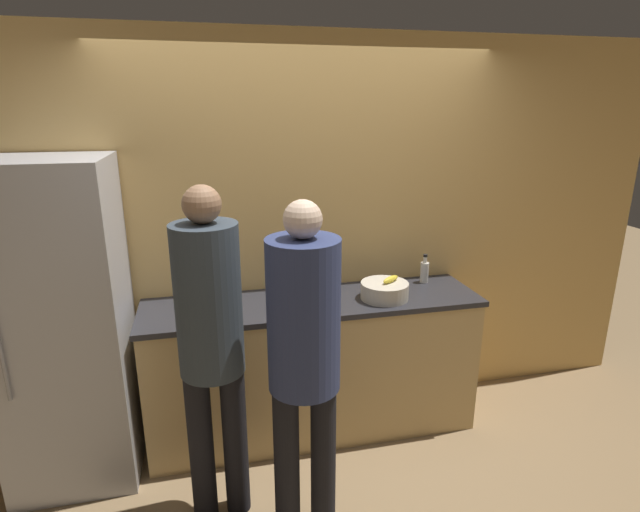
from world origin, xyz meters
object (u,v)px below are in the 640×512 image
Objects in this scene: bottle_clear at (424,271)px; person_left at (211,335)px; refrigerator at (64,326)px; cup_yellow at (320,295)px; person_center at (304,348)px; bottle_dark at (316,298)px; utensil_crock at (193,296)px; fruit_bowl at (385,290)px.

person_left is at bearing -152.80° from bottle_clear.
refrigerator is 0.99m from person_left.
cup_yellow is at bearing 40.31° from person_left.
person_center is 0.69m from bottle_dark.
bottle_dark is 0.15m from cup_yellow.
utensil_crock reaches higher than cup_yellow.
fruit_bowl is (1.10, 0.53, -0.06)m from person_left.
refrigerator reaches higher than bottle_dark.
person_left is 9.15× the size of bottle_dark.
bottle_dark is (-0.47, -0.08, 0.02)m from fruit_bowl.
refrigerator is 0.73m from utensil_crock.
bottle_clear is 0.90m from bottle_dark.
person_left reaches higher than fruit_bowl.
refrigerator is 24.81× the size of cup_yellow.
utensil_crock is at bearing 98.23° from person_left.
person_center is 1.00m from fruit_bowl.
refrigerator is 6.90× the size of utensil_crock.
person_center reaches higher than cup_yellow.
person_left reaches higher than utensil_crock.
fruit_bowl is 0.48m from bottle_dark.
person_center is 23.06× the size of cup_yellow.
person_left reaches higher than bottle_clear.
person_center is 6.42× the size of utensil_crock.
person_left is 1.23m from fruit_bowl.
cup_yellow is (-0.79, -0.18, -0.04)m from bottle_clear.
refrigerator is at bearing -179.04° from cup_yellow.
utensil_crock is at bearing 163.37° from bottle_dark.
person_left is 8.86× the size of bottle_clear.
refrigerator is 1.50m from cup_yellow.
person_center reaches higher than bottle_clear.
fruit_bowl is (0.68, 0.74, -0.04)m from person_center.
person_center is at bearing -108.44° from cup_yellow.
bottle_clear reaches higher than cup_yellow.
fruit_bowl is at bearing -148.64° from bottle_clear.
bottle_clear is 1.03× the size of bottle_dark.
person_center is (1.24, -0.77, 0.10)m from refrigerator.
cup_yellow is (0.79, -0.09, -0.03)m from utensil_crock.
bottle_dark is at bearing -16.63° from utensil_crock.
refrigerator reaches higher than bottle_clear.
person_center is 0.84m from cup_yellow.
fruit_bowl is 1.12× the size of utensil_crock.
bottle_clear is at bearing 3.25° from utensil_crock.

